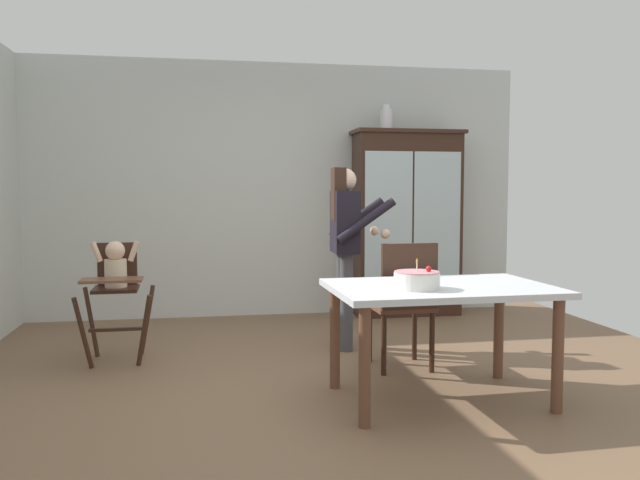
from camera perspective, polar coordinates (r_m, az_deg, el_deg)
name	(u,v)px	position (r m, az deg, el deg)	size (l,w,h in m)	color
ground_plane	(321,384)	(4.56, 0.13, -12.66)	(6.24, 6.24, 0.00)	brown
wall_back	(277,190)	(6.97, -3.82, 4.44)	(5.32, 0.06, 2.70)	silver
china_cabinet	(407,223)	(7.01, 7.68, 1.54)	(1.18, 0.48, 1.98)	#382116
ceramic_vase	(386,119)	(6.98, 5.88, 10.62)	(0.13, 0.13, 0.27)	white
high_chair_with_toddler	(116,279)	(5.28, -17.65, -3.28)	(0.59, 0.69, 0.95)	#382116
adult_person	(346,235)	(5.41, 2.30, 0.45)	(0.51, 0.49, 1.53)	#47474C
dining_table	(440,301)	(4.17, 10.61, -5.29)	(1.40, 0.96, 0.74)	silver
birthday_cake	(417,280)	(3.97, 8.57, -3.52)	(0.28, 0.28, 0.19)	white
dining_chair_far_side	(405,297)	(4.82, 7.52, -5.01)	(0.45, 0.45, 0.96)	#382116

